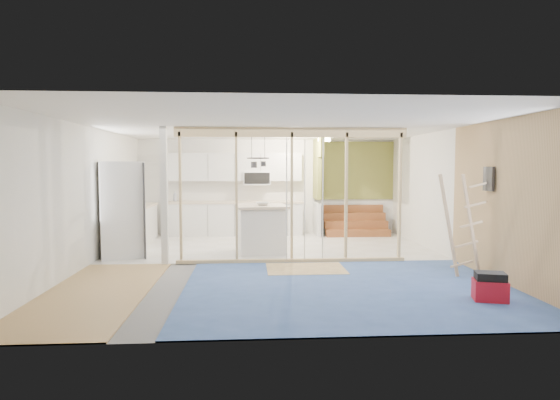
{
  "coord_description": "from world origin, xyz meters",
  "views": [
    {
      "loc": [
        -0.5,
        -8.86,
        1.84
      ],
      "look_at": [
        0.11,
        0.6,
        1.18
      ],
      "focal_mm": 30.0,
      "sensor_mm": 36.0,
      "label": 1
    }
  ],
  "objects": [
    {
      "name": "pot_rack",
      "position": [
        -0.31,
        1.89,
        2.0
      ],
      "size": [
        0.52,
        0.52,
        0.72
      ],
      "color": "black",
      "rests_on": "room"
    },
    {
      "name": "electrical_panel",
      "position": [
        3.43,
        -1.4,
        1.65
      ],
      "size": [
        0.04,
        0.3,
        0.4
      ],
      "primitive_type": "cube",
      "color": "#333338",
      "rests_on": "room"
    },
    {
      "name": "toolbox",
      "position": [
        2.78,
        -2.76,
        0.19
      ],
      "size": [
        0.5,
        0.43,
        0.41
      ],
      "rotation": [
        0.0,
        0.0,
        -0.27
      ],
      "color": "#A40F1D",
      "rests_on": "room"
    },
    {
      "name": "ladder",
      "position": [
        3.02,
        -1.39,
        0.88
      ],
      "size": [
        0.92,
        0.09,
        1.72
      ],
      "rotation": [
        0.0,
        0.0,
        0.14
      ],
      "color": "tan",
      "rests_on": "room"
    },
    {
      "name": "fridge",
      "position": [
        -3.1,
        0.8,
        0.98
      ],
      "size": [
        1.1,
        1.06,
        1.96
      ],
      "rotation": [
        0.0,
        0.0,
        0.36
      ],
      "color": "white",
      "rests_on": "room"
    },
    {
      "name": "soap_bottle_b",
      "position": [
        0.7,
        3.79,
        1.03
      ],
      "size": [
        0.11,
        0.11,
        0.2
      ],
      "primitive_type": "imported",
      "rotation": [
        0.0,
        0.0,
        0.18
      ],
      "color": "silver",
      "rests_on": "base_cabinets"
    },
    {
      "name": "base_cabinets",
      "position": [
        -1.61,
        3.36,
        0.47
      ],
      "size": [
        4.45,
        2.24,
        0.93
      ],
      "color": "silver",
      "rests_on": "room"
    },
    {
      "name": "island",
      "position": [
        -0.26,
        1.1,
        0.51
      ],
      "size": [
        1.17,
        1.17,
        1.03
      ],
      "rotation": [
        0.0,
        0.0,
        0.11
      ],
      "color": "silver",
      "rests_on": "room"
    },
    {
      "name": "bowl",
      "position": [
        -0.23,
        1.0,
        1.07
      ],
      "size": [
        0.33,
        0.33,
        0.07
      ],
      "primitive_type": "imported",
      "rotation": [
        0.0,
        0.0,
        0.12
      ],
      "color": "white",
      "rests_on": "island"
    },
    {
      "name": "floor_overlays",
      "position": [
        0.07,
        0.06,
        0.01
      ],
      "size": [
        7.0,
        8.0,
        0.03
      ],
      "color": "silver",
      "rests_on": "room"
    },
    {
      "name": "soap_bottle_a",
      "position": [
        -2.5,
        3.81,
        1.07
      ],
      "size": [
        0.13,
        0.13,
        0.28
      ],
      "primitive_type": "imported",
      "rotation": [
        0.0,
        0.0,
        -0.22
      ],
      "color": "#9EA5B0",
      "rests_on": "base_cabinets"
    },
    {
      "name": "stud_frame",
      "position": [
        -0.24,
        -0.0,
        1.59
      ],
      "size": [
        4.66,
        0.14,
        2.6
      ],
      "color": "#CDB57D",
      "rests_on": "room"
    },
    {
      "name": "room",
      "position": [
        0.0,
        0.0,
        1.3
      ],
      "size": [
        7.01,
        8.01,
        2.61
      ],
      "color": "slate",
      "rests_on": "ground"
    },
    {
      "name": "upper_cabinets",
      "position": [
        -0.84,
        3.82,
        1.82
      ],
      "size": [
        3.6,
        0.41,
        0.85
      ],
      "color": "silver",
      "rests_on": "room"
    },
    {
      "name": "sheathing_panel",
      "position": [
        3.48,
        -2.0,
        1.3
      ],
      "size": [
        0.02,
        4.0,
        2.6
      ],
      "primitive_type": "cube",
      "color": "tan",
      "rests_on": "room"
    },
    {
      "name": "ceiling_light",
      "position": [
        1.4,
        3.0,
        2.54
      ],
      "size": [
        0.32,
        0.32,
        0.08
      ],
      "primitive_type": "cylinder",
      "color": "#FFEABF",
      "rests_on": "room"
    },
    {
      "name": "green_partition",
      "position": [
        2.04,
        3.66,
        0.94
      ],
      "size": [
        2.25,
        1.51,
        2.6
      ],
      "color": "olive",
      "rests_on": "room"
    }
  ]
}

